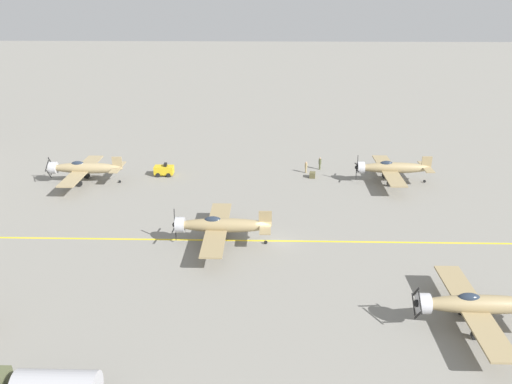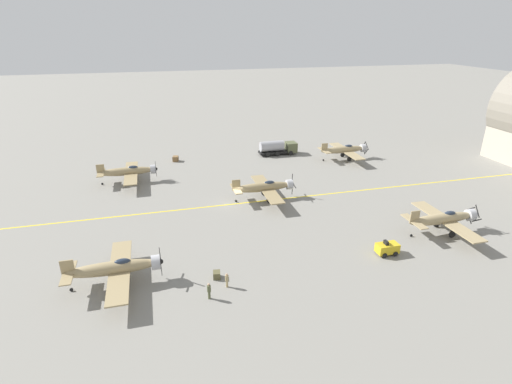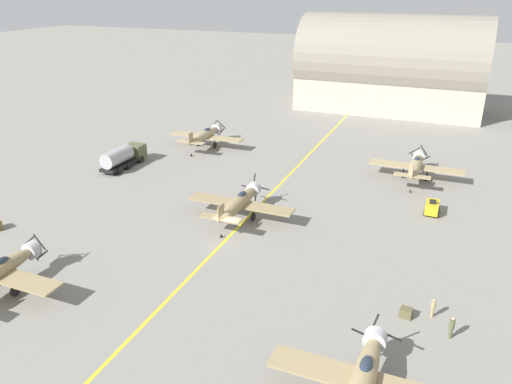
# 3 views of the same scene
# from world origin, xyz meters

# --- Properties ---
(ground_plane) EXTENTS (400.00, 400.00, 0.00)m
(ground_plane) POSITION_xyz_m (0.00, 0.00, 0.00)
(ground_plane) COLOR gray
(taxiway_stripe) EXTENTS (0.30, 160.00, 0.01)m
(taxiway_stripe) POSITION_xyz_m (0.00, 0.00, 0.00)
(taxiway_stripe) COLOR yellow
(taxiway_stripe) RESTS_ON ground
(airplane_mid_center) EXTENTS (12.00, 9.98, 3.80)m
(airplane_mid_center) POSITION_xyz_m (-0.66, 4.83, 2.01)
(airplane_mid_center) COLOR #968158
(airplane_mid_center) RESTS_ON ground
(airplane_near_left) EXTENTS (12.00, 9.98, 3.65)m
(airplane_near_left) POSITION_xyz_m (-13.56, -15.75, 2.01)
(airplane_near_left) COLOR #98845B
(airplane_near_left) RESTS_ON ground
(airplane_far_left) EXTENTS (12.00, 9.98, 3.65)m
(airplane_far_left) POSITION_xyz_m (-16.03, 26.10, 2.01)
(airplane_far_left) COLOR tan
(airplane_far_left) RESTS_ON ground
(airplane_near_right) EXTENTS (12.00, 9.98, 3.77)m
(airplane_near_right) POSITION_xyz_m (16.96, -16.18, 2.01)
(airplane_near_right) COLOR #9A865D
(airplane_near_right) RESTS_ON ground
(airplane_far_right) EXTENTS (12.00, 9.98, 3.65)m
(airplane_far_right) POSITION_xyz_m (15.83, 24.35, 2.01)
(airplane_far_right) COLOR tan
(airplane_far_right) RESTS_ON ground
(fuel_tanker) EXTENTS (2.67, 8.00, 2.98)m
(fuel_tanker) POSITION_xyz_m (-22.56, 14.00, 1.51)
(fuel_tanker) COLOR black
(fuel_tanker) RESTS_ON ground
(tow_tractor) EXTENTS (1.57, 2.60, 1.79)m
(tow_tractor) POSITION_xyz_m (18.77, 14.40, 0.79)
(tow_tractor) COLOR gold
(tow_tractor) RESTS_ON ground
(ground_crew_walking) EXTENTS (0.39, 0.39, 1.79)m
(ground_crew_walking) POSITION_xyz_m (21.76, -7.27, 0.98)
(ground_crew_walking) COLOR #515638
(ground_crew_walking) RESTS_ON ground
(ground_crew_inspecting) EXTENTS (0.36, 0.36, 1.64)m
(ground_crew_inspecting) POSITION_xyz_m (20.31, -5.20, 0.89)
(ground_crew_inspecting) COLOR tan
(ground_crew_inspecting) RESTS_ON ground
(supply_crate_by_tanker) EXTENTS (1.45, 1.30, 1.03)m
(supply_crate_by_tanker) POSITION_xyz_m (-23.46, -7.22, 0.51)
(supply_crate_by_tanker) COLOR brown
(supply_crate_by_tanker) RESTS_ON ground
(supply_crate_mid_lane) EXTENTS (1.02, 0.89, 0.76)m
(supply_crate_mid_lane) POSITION_xyz_m (18.45, -5.96, 0.38)
(supply_crate_mid_lane) COLOR brown
(supply_crate_mid_lane) RESTS_ON ground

